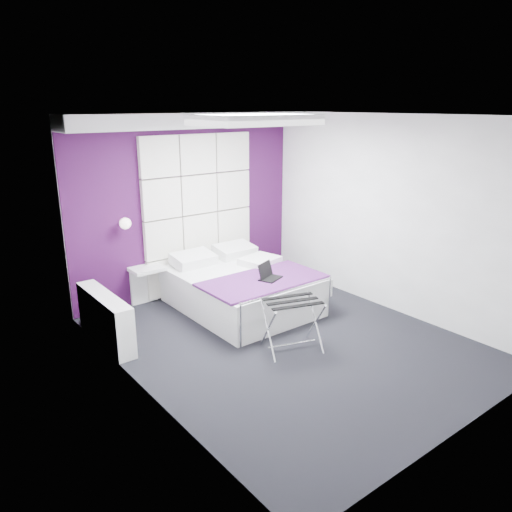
{
  "coord_description": "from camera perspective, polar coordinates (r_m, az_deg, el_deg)",
  "views": [
    {
      "loc": [
        -3.6,
        -4.03,
        2.72
      ],
      "look_at": [
        -0.19,
        0.35,
        1.02
      ],
      "focal_mm": 35.0,
      "sensor_mm": 36.0,
      "label": 1
    }
  ],
  "objects": [
    {
      "name": "floor",
      "position": [
        6.05,
        3.48,
        -9.71
      ],
      "size": [
        4.4,
        4.4,
        0.0
      ],
      "primitive_type": "plane",
      "color": "black",
      "rests_on": "ground"
    },
    {
      "name": "ceiling",
      "position": [
        5.4,
        4.0,
        15.75
      ],
      "size": [
        4.4,
        4.4,
        0.0
      ],
      "primitive_type": "plane",
      "rotation": [
        3.14,
        0.0,
        0.0
      ],
      "color": "white",
      "rests_on": "wall_back"
    },
    {
      "name": "wall_back",
      "position": [
        7.33,
        -7.79,
        5.73
      ],
      "size": [
        3.6,
        0.0,
        3.6
      ],
      "primitive_type": "plane",
      "rotation": [
        1.57,
        0.0,
        0.0
      ],
      "color": "silver",
      "rests_on": "floor"
    },
    {
      "name": "wall_left",
      "position": [
        4.64,
        -13.2,
        -1.24
      ],
      "size": [
        0.0,
        4.4,
        4.4
      ],
      "primitive_type": "plane",
      "rotation": [
        1.57,
        0.0,
        1.57
      ],
      "color": "silver",
      "rests_on": "floor"
    },
    {
      "name": "wall_right",
      "position": [
        6.88,
        15.06,
        4.56
      ],
      "size": [
        0.0,
        4.4,
        4.4
      ],
      "primitive_type": "plane",
      "rotation": [
        1.57,
        0.0,
        -1.57
      ],
      "color": "silver",
      "rests_on": "floor"
    },
    {
      "name": "accent_wall",
      "position": [
        7.32,
        -7.75,
        5.72
      ],
      "size": [
        3.58,
        0.02,
        2.58
      ],
      "primitive_type": "cube",
      "color": "#380D39",
      "rests_on": "wall_back"
    },
    {
      "name": "soffit",
      "position": [
        6.98,
        -7.12,
        15.13
      ],
      "size": [
        3.58,
        0.5,
        0.2
      ],
      "primitive_type": "cube",
      "color": "white",
      "rests_on": "wall_back"
    },
    {
      "name": "headboard",
      "position": [
        7.38,
        -6.51,
        4.83
      ],
      "size": [
        1.8,
        0.08,
        2.3
      ],
      "primitive_type": null,
      "color": "silver",
      "rests_on": "wall_back"
    },
    {
      "name": "skylight",
      "position": [
        5.87,
        -0.06,
        15.4
      ],
      "size": [
        1.36,
        0.86,
        0.12
      ],
      "primitive_type": null,
      "color": "white",
      "rests_on": "ceiling"
    },
    {
      "name": "wall_lamp",
      "position": [
        6.77,
        -14.85,
        3.68
      ],
      "size": [
        0.15,
        0.15,
        0.15
      ],
      "primitive_type": "sphere",
      "color": "white",
      "rests_on": "wall_back"
    },
    {
      "name": "radiator",
      "position": [
        6.16,
        -16.83,
        -6.87
      ],
      "size": [
        0.22,
        1.2,
        0.6
      ],
      "primitive_type": "cube",
      "color": "white",
      "rests_on": "floor"
    },
    {
      "name": "bed",
      "position": [
        6.88,
        -1.71,
        -3.66
      ],
      "size": [
        1.61,
        1.94,
        0.68
      ],
      "color": "white",
      "rests_on": "floor"
    },
    {
      "name": "nightstand",
      "position": [
        7.02,
        -12.36,
        -1.45
      ],
      "size": [
        0.44,
        0.34,
        0.05
      ],
      "primitive_type": "cube",
      "color": "white",
      "rests_on": "wall_back"
    },
    {
      "name": "luggage_rack",
      "position": [
        5.74,
        4.16,
        -7.88
      ],
      "size": [
        0.61,
        0.45,
        0.6
      ],
      "rotation": [
        0.0,
        0.0,
        -0.32
      ],
      "color": "silver",
      "rests_on": "floor"
    },
    {
      "name": "laptop",
      "position": [
        6.46,
        1.45,
        -2.13
      ],
      "size": [
        0.3,
        0.21,
        0.22
      ],
      "rotation": [
        0.0,
        0.0,
        0.38
      ],
      "color": "black",
      "rests_on": "bed"
    }
  ]
}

